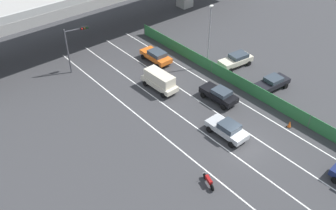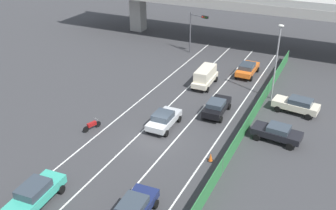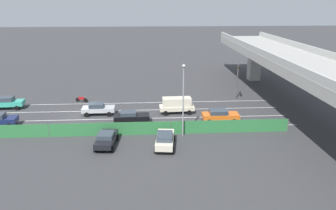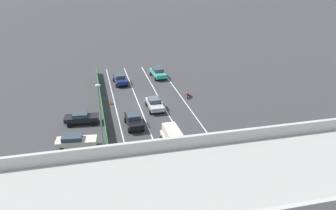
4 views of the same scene
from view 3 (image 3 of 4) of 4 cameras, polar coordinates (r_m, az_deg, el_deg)
ground_plane at (r=44.56m, az=-14.86°, el=-1.77°), size 300.00×300.00×0.00m
lane_line_left_edge at (r=48.66m, az=-8.55°, el=0.33°), size 0.14×45.01×0.01m
lane_line_mid_left at (r=45.47m, az=-8.89°, el=-0.97°), size 0.14×45.01×0.01m
lane_line_mid_right at (r=42.31m, az=-9.29°, el=-2.45°), size 0.14×45.01×0.01m
lane_line_right_edge at (r=39.18m, az=-9.74°, el=-4.18°), size 0.14×45.01×0.01m
elevated_overpass at (r=46.53m, az=22.28°, el=6.45°), size 57.56×8.70×8.10m
green_fence at (r=37.11m, az=-10.11°, el=-4.21°), size 0.10×41.11×1.55m
car_sedan_silver at (r=44.12m, az=-12.23°, el=-0.56°), size 2.11×4.31×1.59m
car_sedan_black at (r=40.26m, az=-6.53°, el=-2.07°), size 2.10×4.42×1.58m
car_taxi_orange at (r=41.13m, az=9.13°, el=-1.75°), size 2.09×4.57×1.56m
car_van_cream at (r=43.60m, az=1.56°, el=0.11°), size 2.10×4.72×2.16m
car_taxi_teal at (r=50.80m, az=-26.63°, el=0.44°), size 2.28×4.73×1.72m
motorcycle at (r=50.29m, az=-15.00°, el=1.03°), size 0.82×1.88×0.93m
parked_sedan_dark at (r=34.57m, az=-10.83°, el=-5.81°), size 4.42×2.28×1.52m
parked_sedan_cream at (r=33.66m, az=-0.54°, el=-6.04°), size 4.62×2.38×1.62m
traffic_light at (r=49.52m, az=12.23°, el=5.24°), size 2.87×0.94×5.75m
street_lamp at (r=35.21m, az=2.72°, el=1.89°), size 0.60×0.36×8.15m
traffic_cone at (r=39.58m, az=-17.91°, el=-4.06°), size 0.47×0.47×0.74m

